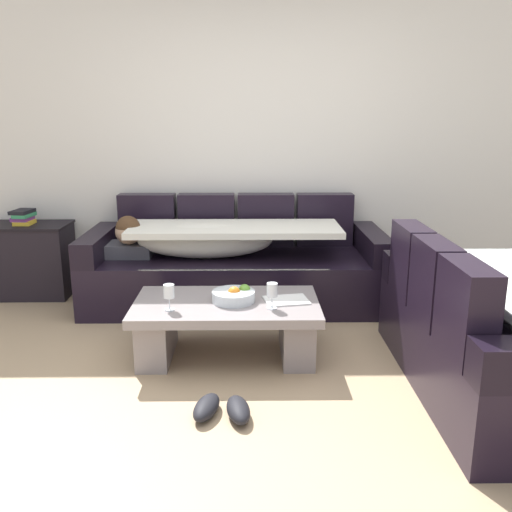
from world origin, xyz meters
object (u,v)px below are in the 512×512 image
Objects in this scene: coffee_table at (227,322)px; side_cabinet at (29,260)px; fruit_bowl at (234,296)px; wine_glass_near_right at (272,291)px; couch_along_wall at (231,265)px; wine_glass_near_left at (169,292)px; pair_of_shoes at (222,409)px; open_magazine at (286,300)px; book_stack_on_cabinet at (23,217)px; couch_near_window at (492,334)px.

side_cabinet is at bearing 143.82° from coffee_table.
fruit_bowl is 1.69× the size of wine_glass_near_right.
side_cabinet is (-1.78, 1.30, 0.08)m from coffee_table.
couch_along_wall is 14.79× the size of wine_glass_near_left.
couch_along_wall reaches higher than wine_glass_near_left.
coffee_table reaches higher than pair_of_shoes.
couch_along_wall is at bearing 90.31° from coffee_table.
wine_glass_near_left reaches higher than fruit_bowl.
side_cabinet is at bearing 144.79° from fruit_bowl.
open_magazine is 0.81× the size of pair_of_shoes.
wine_glass_near_left is 0.83m from pair_of_shoes.
book_stack_on_cabinet reaches higher than pair_of_shoes.
wine_glass_near_right is (0.24, -0.14, 0.08)m from fruit_bowl.
wine_glass_near_right is at bearing 1.81° from wine_glass_near_left.
open_magazine is at bearing -30.57° from book_stack_on_cabinet.
coffee_table is 4.29× the size of open_magazine.
side_cabinet is 2.09× the size of pair_of_shoes.
coffee_table is (0.01, -1.08, -0.09)m from couch_along_wall.
fruit_bowl is 2.24m from side_cabinet.
couch_along_wall is at bearing 90.30° from pair_of_shoes.
wine_glass_near_right is at bearing 65.30° from pair_of_shoes.
fruit_bowl is at bearing 8.83° from coffee_table.
wine_glass_near_right is at bearing 75.51° from couch_near_window.
pair_of_shoes is (-0.29, -0.63, -0.45)m from wine_glass_near_right.
couch_near_window is 2.42× the size of side_cabinet.
wine_glass_near_left reaches higher than open_magazine.
couch_near_window reaches higher than open_magazine.
couch_near_window is at bearing -9.13° from wine_glass_near_left.
wine_glass_near_right is 0.23× the size of side_cabinet.
couch_along_wall is at bearing 100.20° from open_magazine.
pair_of_shoes is at bearing -59.97° from wine_glass_near_left.
couch_along_wall is 1.14m from open_magazine.
open_magazine is 2.53m from side_cabinet.
couch_near_window reaches higher than book_stack_on_cabinet.
coffee_table is 2.26m from book_stack_on_cabinet.
book_stack_on_cabinet is (-1.44, 1.45, 0.21)m from wine_glass_near_left.
pair_of_shoes is at bearing -48.90° from book_stack_on_cabinet.
coffee_table is 3.48× the size of pair_of_shoes.
coffee_table is 2.20m from side_cabinet.
coffee_table is 0.42m from open_magazine.
wine_glass_near_right reaches higher than coffee_table.
couch_near_window is at bearing -32.22° from open_magazine.
wine_glass_near_right is 0.73× the size of book_stack_on_cabinet.
book_stack_on_cabinet is (-2.18, 1.29, 0.32)m from open_magazine.
wine_glass_near_left is 0.48× the size of pair_of_shoes.
couch_near_window is at bearing 11.05° from pair_of_shoes.
side_cabinet reaches higher than fruit_bowl.
couch_near_window is 3.76m from side_cabinet.
couch_near_window is 1.45× the size of coffee_table.
side_cabinet is 2.74m from pair_of_shoes.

